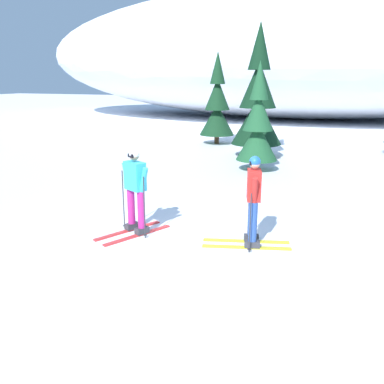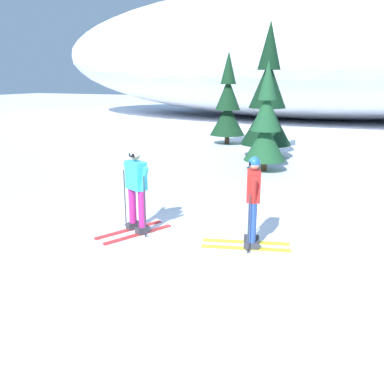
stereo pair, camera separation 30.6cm
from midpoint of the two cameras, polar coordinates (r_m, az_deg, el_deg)
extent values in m
plane|color=white|center=(8.05, -0.09, -6.65)|extent=(120.00, 120.00, 0.00)
cube|color=red|center=(8.32, -6.37, -5.88)|extent=(0.79, 1.46, 0.03)
cube|color=red|center=(8.60, -7.70, -5.21)|extent=(0.79, 1.46, 0.03)
cube|color=#38383D|center=(8.35, -5.82, -5.24)|extent=(0.25, 0.31, 0.12)
cube|color=#38383D|center=(8.62, -7.16, -4.60)|extent=(0.25, 0.31, 0.12)
cylinder|color=#B7237A|center=(8.20, -5.91, -2.38)|extent=(0.15, 0.15, 0.76)
cylinder|color=#B7237A|center=(8.48, -7.26, -1.82)|extent=(0.15, 0.15, 0.76)
cube|color=#33B7D6|center=(8.17, -6.73, 2.31)|extent=(0.50, 0.41, 0.56)
cylinder|color=#33B7D6|center=(7.96, -5.63, 1.53)|extent=(0.29, 0.21, 0.58)
cylinder|color=#33B7D6|center=(8.40, -7.76, 2.20)|extent=(0.29, 0.21, 0.58)
sphere|color=#A37556|center=(8.08, -6.83, 5.10)|extent=(0.19, 0.19, 0.19)
sphere|color=white|center=(8.08, -6.83, 5.31)|extent=(0.21, 0.21, 0.21)
cube|color=black|center=(8.04, -7.31, 5.10)|extent=(0.15, 0.10, 0.07)
cylinder|color=#2D2D33|center=(8.00, -5.52, -2.14)|extent=(0.02, 0.02, 1.24)
cylinder|color=#2D2D33|center=(8.19, -5.41, -5.89)|extent=(0.07, 0.07, 0.01)
cylinder|color=#2D2D33|center=(8.57, -8.30, -1.01)|extent=(0.02, 0.02, 1.24)
cylinder|color=#2D2D33|center=(8.75, -8.15, -4.54)|extent=(0.07, 0.07, 0.01)
cube|color=gold|center=(7.71, 8.61, -7.76)|extent=(1.61, 0.54, 0.03)
cube|color=gold|center=(7.99, 8.58, -6.90)|extent=(1.61, 0.54, 0.03)
cube|color=#38383D|center=(7.69, 9.38, -7.27)|extent=(0.31, 0.21, 0.12)
cube|color=#38383D|center=(7.97, 9.32, -6.42)|extent=(0.31, 0.21, 0.12)
cylinder|color=#2D519E|center=(7.53, 9.53, -4.22)|extent=(0.15, 0.15, 0.75)
cylinder|color=#2D519E|center=(7.82, 9.46, -3.47)|extent=(0.15, 0.15, 0.75)
cube|color=red|center=(7.48, 9.71, 0.86)|extent=(0.33, 0.44, 0.55)
cylinder|color=red|center=(7.27, 9.75, -0.12)|extent=(0.17, 0.29, 0.58)
cylinder|color=red|center=(7.73, 9.64, 0.84)|extent=(0.17, 0.29, 0.58)
sphere|color=beige|center=(7.39, 9.86, 3.87)|extent=(0.19, 0.19, 0.19)
sphere|color=#2366B2|center=(7.39, 9.87, 4.10)|extent=(0.21, 0.21, 0.21)
cube|color=black|center=(7.39, 9.23, 3.97)|extent=(0.08, 0.15, 0.07)
cylinder|color=#2D2D33|center=(7.35, 9.11, -4.45)|extent=(0.02, 0.02, 1.11)
cylinder|color=#2D2D33|center=(7.53, 8.95, -7.99)|extent=(0.07, 0.07, 0.01)
cylinder|color=#2D2D33|center=(7.97, 9.01, -2.82)|extent=(0.02, 0.02, 1.11)
cylinder|color=#2D2D33|center=(8.14, 8.86, -6.13)|extent=(0.07, 0.07, 0.01)
cylinder|color=#47301E|center=(19.79, 5.33, 7.51)|extent=(0.23, 0.23, 0.57)
cone|color=#14381E|center=(19.68, 5.40, 10.02)|extent=(1.63, 1.63, 1.46)
cone|color=#14381E|center=(19.61, 5.49, 13.43)|extent=(1.18, 1.18, 1.46)
cone|color=#14381E|center=(19.60, 5.58, 16.85)|extent=(0.72, 0.72, 1.46)
cylinder|color=#47301E|center=(16.62, 10.64, 5.98)|extent=(0.28, 0.28, 0.69)
cone|color=black|center=(16.48, 10.83, 9.58)|extent=(1.97, 1.97, 1.77)
cone|color=black|center=(16.40, 11.08, 14.49)|extent=(1.42, 1.42, 1.77)
cone|color=black|center=(16.44, 11.35, 19.41)|extent=(0.87, 0.87, 1.77)
cylinder|color=#47301E|center=(14.14, 10.59, 3.89)|extent=(0.19, 0.19, 0.49)
cone|color=#1E512D|center=(14.01, 10.74, 6.86)|extent=(1.39, 1.39, 1.24)
cone|color=#1E512D|center=(13.90, 10.95, 10.92)|extent=(1.00, 1.00, 1.24)
cone|color=#1E512D|center=(13.86, 11.17, 15.02)|extent=(0.61, 0.61, 1.24)
ellipsoid|color=white|center=(34.08, 16.65, 17.98)|extent=(42.00, 21.22, 9.65)
camera|label=1|loc=(0.15, -88.88, 0.31)|focal=38.36mm
camera|label=2|loc=(0.15, 91.12, -0.31)|focal=38.36mm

